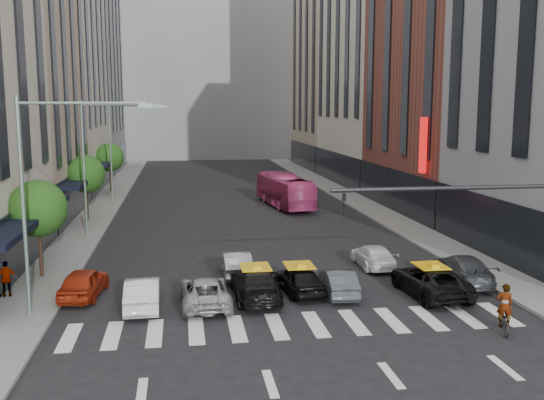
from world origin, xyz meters
name	(u,v)px	position (x,y,z in m)	size (l,w,h in m)	color
ground	(309,339)	(0.00, 0.00, 0.00)	(160.00, 160.00, 0.00)	black
sidewalk_left	(99,212)	(-11.50, 30.00, 0.07)	(3.00, 96.00, 0.15)	slate
sidewalk_right	(365,205)	(11.50, 30.00, 0.07)	(3.00, 96.00, 0.15)	slate
building_left_b	(14,63)	(-17.00, 28.00, 12.00)	(8.00, 16.00, 24.00)	tan
building_left_c	(57,17)	(-17.00, 46.00, 18.00)	(8.00, 20.00, 36.00)	beige
building_left_d	(86,60)	(-17.00, 65.00, 15.00)	(8.00, 18.00, 30.00)	gray
building_right_b	(444,55)	(17.00, 27.00, 13.00)	(8.00, 18.00, 26.00)	brown
building_right_c	(373,5)	(17.00, 46.00, 20.00)	(8.00, 20.00, 40.00)	beige
building_right_d	(331,70)	(17.00, 65.00, 14.00)	(8.00, 18.00, 28.00)	tan
building_far	(206,52)	(0.00, 85.00, 18.00)	(30.00, 10.00, 36.00)	gray
tree_near	(38,209)	(-11.80, 10.00, 3.65)	(2.88, 2.88, 4.95)	black
tree_mid	(86,174)	(-11.80, 26.00, 3.65)	(2.88, 2.88, 4.95)	black
tree_far	(110,157)	(-11.80, 42.00, 3.65)	(2.88, 2.88, 4.95)	black
streetlamp_near	(46,177)	(-10.04, 4.00, 5.90)	(5.38, 0.25, 9.00)	gray
streetlamp_mid	(98,150)	(-10.04, 20.00, 5.90)	(5.38, 0.25, 9.00)	gray
streetlamp_far	(121,138)	(-10.04, 36.00, 5.90)	(5.38, 0.25, 9.00)	gray
traffic_signal	(519,222)	(7.69, -1.00, 4.47)	(10.10, 0.20, 6.00)	black
liberty_sign	(423,145)	(12.60, 20.00, 6.00)	(0.30, 0.70, 4.00)	red
car_red	(84,283)	(-9.20, 6.61, 0.69)	(1.62, 4.02, 1.37)	#A0260E
car_white_front	(142,293)	(-6.43, 4.61, 0.68)	(1.45, 4.16, 1.37)	silver
car_silver	(205,291)	(-3.72, 4.58, 0.63)	(2.09, 4.54, 1.26)	#A7A6AC
taxi_left	(255,283)	(-1.39, 5.20, 0.73)	(2.05, 5.05, 1.46)	black
taxi_center	(299,280)	(0.73, 5.67, 0.66)	(1.57, 3.90, 1.33)	black
car_grey_mid	(338,282)	(2.50, 5.16, 0.62)	(1.32, 3.79, 1.25)	#3D4145
taxi_right	(430,281)	(6.70, 4.44, 0.70)	(2.32, 5.04, 1.40)	black
car_grey_curb	(462,269)	(9.10, 6.14, 0.71)	(1.98, 4.88, 1.42)	#3A3D41
car_row2_left	(236,264)	(-1.93, 9.03, 0.66)	(1.40, 4.03, 1.33)	#A7A7AD
car_row2_right	(373,256)	(5.68, 9.78, 0.61)	(1.71, 4.21, 1.22)	white
bus	(284,191)	(4.35, 30.71, 1.43)	(2.40, 10.24, 2.85)	#BF3872
motorcycle	(504,320)	(7.65, -0.45, 0.48)	(0.64, 1.83, 0.96)	black
rider	(506,287)	(7.65, -0.45, 1.81)	(0.62, 0.41, 1.70)	gray
pedestrian_far	(6,279)	(-12.60, 6.72, 0.98)	(0.97, 0.40, 1.66)	gray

